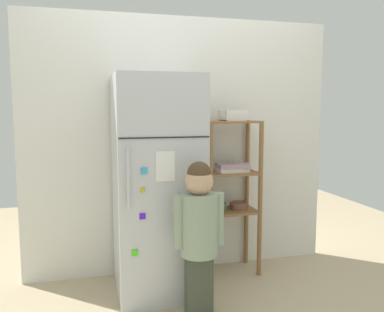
# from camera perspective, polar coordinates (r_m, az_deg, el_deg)

# --- Properties ---
(ground_plane) EXTENTS (6.00, 6.00, 0.00)m
(ground_plane) POSITION_cam_1_polar(r_m,az_deg,el_deg) (3.27, 0.23, -17.84)
(ground_plane) COLOR tan
(kitchen_wall_back) EXTENTS (2.57, 0.03, 2.09)m
(kitchen_wall_back) POSITION_cam_1_polar(r_m,az_deg,el_deg) (3.35, -1.45, 1.40)
(kitchen_wall_back) COLOR silver
(kitchen_wall_back) RESTS_ON ground
(refrigerator) EXTENTS (0.61, 0.69, 1.59)m
(refrigerator) POSITION_cam_1_polar(r_m,az_deg,el_deg) (2.98, -4.99, -4.15)
(refrigerator) COLOR silver
(refrigerator) RESTS_ON ground
(child_standing) EXTENTS (0.33, 0.25, 1.03)m
(child_standing) POSITION_cam_1_polar(r_m,az_deg,el_deg) (2.61, 0.98, -9.62)
(child_standing) COLOR #3E4436
(child_standing) RESTS_ON ground
(pantry_shelf_unit) EXTENTS (0.46, 0.31, 1.26)m
(pantry_shelf_unit) POSITION_cam_1_polar(r_m,az_deg,el_deg) (3.32, 5.46, -3.78)
(pantry_shelf_unit) COLOR olive
(pantry_shelf_unit) RESTS_ON ground
(fruit_bin) EXTENTS (0.18, 0.18, 0.08)m
(fruit_bin) POSITION_cam_1_polar(r_m,az_deg,el_deg) (3.28, 5.69, 5.62)
(fruit_bin) COLOR white
(fruit_bin) RESTS_ON pantry_shelf_unit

